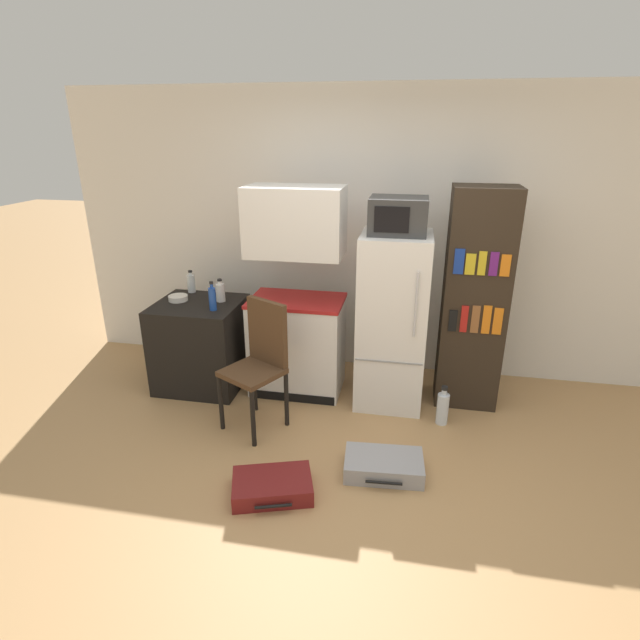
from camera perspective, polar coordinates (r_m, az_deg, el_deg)
The scene contains 15 objects.
ground_plane at distance 3.48m, azimuth 3.32°, elevation -19.25°, with size 24.00×24.00×0.00m, color tan.
wall_back at distance 4.73m, azimuth 9.44°, elevation 9.36°, with size 6.40×0.10×2.61m.
side_table at distance 4.69m, azimuth -13.42°, elevation -2.71°, with size 0.75×0.69×0.80m.
kitchen_hutch at distance 4.33m, azimuth -2.68°, elevation 1.91°, with size 0.81×0.53×1.82m.
refrigerator at distance 4.22m, azimuth 8.26°, elevation -0.12°, with size 0.56×0.62×1.47m.
microwave at distance 3.98m, azimuth 8.93°, elevation 11.70°, with size 0.45×0.38×0.28m.
bookshelf at distance 4.29m, azimuth 17.22°, elevation 2.11°, with size 0.51×0.38×1.84m.
bottle_milk_white at distance 4.52m, azimuth -11.31°, elevation 3.16°, with size 0.08×0.08×0.21m.
bottle_clear_short at distance 4.84m, azimuth -14.51°, elevation 4.11°, with size 0.07×0.07×0.21m.
bottle_blue_soda at distance 4.31m, azimuth -12.20°, elevation 2.45°, with size 0.06×0.06×0.25m.
bowl at distance 4.65m, azimuth -15.92°, elevation 2.43°, with size 0.17×0.17×0.05m.
chair at distance 3.91m, azimuth -6.82°, elevation -3.98°, with size 0.54×0.54×1.03m.
suitcase_large_flat at distance 3.63m, azimuth 7.29°, elevation -16.15°, with size 0.56×0.39×0.13m.
suitcase_small_flat at distance 3.46m, azimuth -5.47°, elevation -18.39°, with size 0.59×0.48×0.12m.
water_bottle_front at distance 4.20m, azimuth 13.84°, elevation -9.72°, with size 0.10×0.10×0.34m.
Camera 1 is at (0.31, -2.63, 2.26)m, focal length 28.00 mm.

